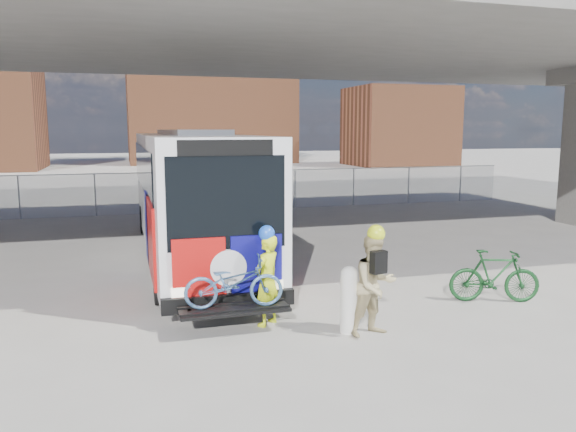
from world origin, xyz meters
name	(u,v)px	position (x,y,z in m)	size (l,w,h in m)	color
ground	(285,276)	(0.00, 0.00, 0.00)	(160.00, 160.00, 0.00)	#9E9991
bus	(189,185)	(-2.00, 2.98, 2.11)	(2.67, 12.95, 3.69)	silver
overpass	(248,35)	(0.00, 4.00, 6.54)	(40.00, 16.00, 7.95)	#605E59
chainlink_fence	(211,180)	(0.00, 12.00, 1.42)	(30.00, 0.06, 30.00)	gray
brick_buildings	(169,113)	(1.23, 48.23, 5.42)	(54.00, 22.00, 12.00)	brown
smokestack	(269,57)	(14.00, 55.00, 12.50)	(2.20, 2.20, 25.00)	brown
bollard	(349,297)	(0.02, -4.15, 0.67)	(0.32, 0.32, 1.25)	silver
cyclist_hivis	(267,277)	(-1.31, -3.34, 0.93)	(0.76, 0.73, 1.93)	#DFF319
cyclist_tan	(375,284)	(0.41, -4.41, 0.96)	(1.03, 0.88, 2.03)	tan
bike_parked	(494,276)	(3.74, -3.34, 0.57)	(0.54, 1.91, 1.15)	#15421D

